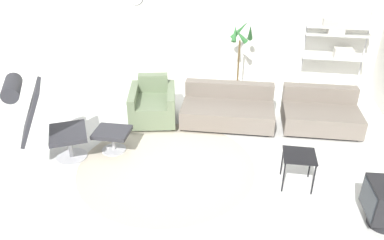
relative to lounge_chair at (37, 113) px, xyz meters
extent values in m
plane|color=silver|center=(1.66, 0.23, -0.78)|extent=(12.00, 12.00, 0.00)
cube|color=silver|center=(1.66, 3.41, 0.62)|extent=(12.00, 0.06, 2.80)
cylinder|color=#BCB29E|center=(1.71, 0.16, -0.78)|extent=(2.48, 2.48, 0.01)
cylinder|color=#BCBCC1|center=(0.30, 0.15, -0.77)|extent=(0.59, 0.59, 0.02)
cylinder|color=#BCBCC1|center=(0.30, 0.15, -0.59)|extent=(0.06, 0.06, 0.35)
cube|color=#2D2D33|center=(0.30, 0.15, -0.38)|extent=(0.73, 0.78, 0.06)
cube|color=#2D2D33|center=(-0.07, -0.03, 0.02)|extent=(0.60, 0.71, 0.76)
cylinder|color=#2D2D33|center=(-0.21, -0.11, 0.39)|extent=(0.44, 0.59, 0.22)
cylinder|color=#BCBCC1|center=(0.84, 0.43, -0.77)|extent=(0.36, 0.36, 0.02)
cylinder|color=#BCBCC1|center=(0.84, 0.43, -0.63)|extent=(0.05, 0.05, 0.26)
cube|color=#2D2D33|center=(0.84, 0.43, -0.47)|extent=(0.51, 0.43, 0.06)
cube|color=silver|center=(1.19, 1.44, -0.75)|extent=(0.75, 0.85, 0.06)
cube|color=#667556|center=(1.19, 1.44, -0.55)|extent=(0.68, 0.99, 0.35)
cube|color=#667556|center=(1.12, 1.80, -0.22)|extent=(0.54, 0.28, 0.31)
cube|color=#667556|center=(1.50, 1.51, -0.46)|extent=(0.30, 0.91, 0.52)
cube|color=#667556|center=(0.88, 1.38, -0.46)|extent=(0.30, 0.91, 0.52)
cube|color=black|center=(2.45, 1.56, -0.76)|extent=(1.38, 0.78, 0.05)
cube|color=#70665B|center=(2.45, 1.56, -0.58)|extent=(1.54, 0.91, 0.30)
cube|color=#70665B|center=(2.45, 1.90, -0.30)|extent=(1.52, 0.24, 0.26)
cube|color=black|center=(3.98, 1.64, -0.76)|extent=(1.11, 0.77, 0.05)
cube|color=#70665B|center=(3.98, 1.64, -0.58)|extent=(1.24, 0.90, 0.30)
cube|color=#70665B|center=(3.97, 1.98, -0.30)|extent=(1.22, 0.23, 0.26)
cube|color=black|center=(3.47, 0.04, -0.34)|extent=(0.41, 0.41, 0.02)
cylinder|color=black|center=(3.29, -0.15, -0.56)|extent=(0.02, 0.02, 0.44)
cylinder|color=black|center=(3.65, -0.15, -0.56)|extent=(0.02, 0.02, 0.44)
cylinder|color=black|center=(3.29, 0.22, -0.56)|extent=(0.02, 0.02, 0.44)
cylinder|color=black|center=(3.65, 0.22, -0.56)|extent=(0.02, 0.02, 0.44)
cylinder|color=black|center=(4.39, -0.57, -0.70)|extent=(0.33, 0.33, 0.16)
cube|color=#282D33|center=(4.16, -0.58, -0.43)|extent=(0.04, 0.42, 0.32)
cylinder|color=silver|center=(2.54, 2.90, -0.67)|extent=(0.27, 0.27, 0.23)
cylinder|color=#382819|center=(2.54, 2.90, -0.56)|extent=(0.25, 0.25, 0.02)
cylinder|color=brown|center=(2.54, 2.90, -0.14)|extent=(0.04, 0.04, 0.83)
cone|color=#2D6B33|center=(2.73, 2.90, 0.45)|extent=(0.10, 0.44, 0.41)
cone|color=#2D6B33|center=(2.53, 3.04, 0.45)|extent=(0.37, 0.13, 0.40)
cone|color=#2D6B33|center=(2.44, 2.91, 0.41)|extent=(0.13, 0.29, 0.32)
cone|color=#2D6B33|center=(2.55, 2.79, 0.40)|extent=(0.30, 0.13, 0.31)
cylinder|color=#BCBCC1|center=(3.78, 3.26, 0.08)|extent=(0.03, 0.03, 1.73)
cylinder|color=#BCBCC1|center=(4.89, 3.26, 0.08)|extent=(0.03, 0.03, 1.73)
cube|color=silver|center=(4.34, 3.14, -0.04)|extent=(1.17, 0.28, 0.02)
cube|color=silver|center=(4.34, 3.14, 0.41)|extent=(1.17, 0.28, 0.02)
cube|color=silver|center=(4.34, 3.14, 0.55)|extent=(1.17, 0.28, 0.02)
cube|color=beige|center=(4.50, 3.13, 0.06)|extent=(0.35, 0.24, 0.18)
cube|color=silver|center=(4.28, 3.13, 0.49)|extent=(0.29, 0.24, 0.14)
cube|color=#B7B2A8|center=(4.16, 3.13, 0.63)|extent=(0.26, 0.24, 0.14)
camera|label=1|loc=(2.77, -4.07, 2.28)|focal=35.00mm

